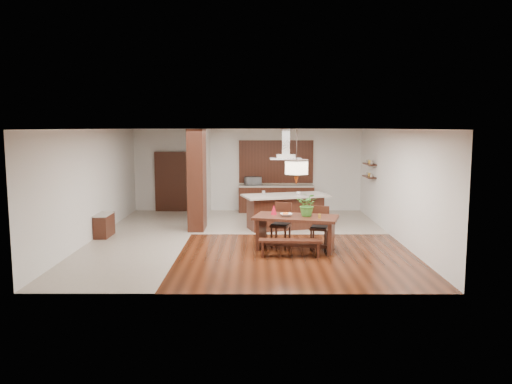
{
  "coord_description": "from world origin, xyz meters",
  "views": [
    {
      "loc": [
        0.31,
        -13.05,
        2.93
      ],
      "look_at": [
        0.3,
        0.0,
        1.25
      ],
      "focal_mm": 35.0,
      "sensor_mm": 36.0,
      "label": 1
    }
  ],
  "objects_px": {
    "dining_table": "(296,225)",
    "dining_chair_left": "(281,223)",
    "dining_chair_right": "(319,226)",
    "kitchen_island": "(285,211)",
    "foliage_plant": "(308,205)",
    "island_cup": "(299,193)",
    "fruit_bowl": "(286,215)",
    "dining_bench": "(290,248)",
    "hallway_console": "(104,225)",
    "pendant_lantern": "(296,157)",
    "range_hood": "(286,144)",
    "microwave": "(253,181)"
  },
  "relations": [
    {
      "from": "dining_table",
      "to": "range_hood",
      "type": "distance_m",
      "value": 3.16
    },
    {
      "from": "dining_table",
      "to": "dining_chair_right",
      "type": "distance_m",
      "value": 0.79
    },
    {
      "from": "dining_table",
      "to": "dining_chair_left",
      "type": "distance_m",
      "value": 0.79
    },
    {
      "from": "dining_chair_right",
      "to": "microwave",
      "type": "xyz_separation_m",
      "value": [
        -1.71,
        4.95,
        0.61
      ]
    },
    {
      "from": "hallway_console",
      "to": "pendant_lantern",
      "type": "distance_m",
      "value": 5.61
    },
    {
      "from": "hallway_console",
      "to": "kitchen_island",
      "type": "xyz_separation_m",
      "value": [
        4.96,
        1.11,
        0.2
      ]
    },
    {
      "from": "fruit_bowl",
      "to": "microwave",
      "type": "xyz_separation_m",
      "value": [
        -0.84,
        5.44,
        0.24
      ]
    },
    {
      "from": "dining_bench",
      "to": "kitchen_island",
      "type": "relative_size",
      "value": 0.54
    },
    {
      "from": "dining_bench",
      "to": "island_cup",
      "type": "relative_size",
      "value": 12.36
    },
    {
      "from": "range_hood",
      "to": "island_cup",
      "type": "bearing_deg",
      "value": -12.02
    },
    {
      "from": "fruit_bowl",
      "to": "range_hood",
      "type": "bearing_deg",
      "value": 87.18
    },
    {
      "from": "hallway_console",
      "to": "dining_bench",
      "type": "distance_m",
      "value": 5.33
    },
    {
      "from": "dining_chair_right",
      "to": "fruit_bowl",
      "type": "distance_m",
      "value": 1.06
    },
    {
      "from": "dining_table",
      "to": "dining_bench",
      "type": "relative_size",
      "value": 1.51
    },
    {
      "from": "fruit_bowl",
      "to": "island_cup",
      "type": "bearing_deg",
      "value": 78.57
    },
    {
      "from": "range_hood",
      "to": "dining_table",
      "type": "bearing_deg",
      "value": -87.56
    },
    {
      "from": "dining_bench",
      "to": "fruit_bowl",
      "type": "xyz_separation_m",
      "value": [
        -0.06,
        0.67,
        0.66
      ]
    },
    {
      "from": "hallway_console",
      "to": "fruit_bowl",
      "type": "relative_size",
      "value": 3.11
    },
    {
      "from": "microwave",
      "to": "island_cup",
      "type": "bearing_deg",
      "value": -89.45
    },
    {
      "from": "dining_bench",
      "to": "island_cup",
      "type": "distance_m",
      "value": 3.3
    },
    {
      "from": "dining_table",
      "to": "kitchen_island",
      "type": "relative_size",
      "value": 0.82
    },
    {
      "from": "pendant_lantern",
      "to": "dining_chair_right",
      "type": "bearing_deg",
      "value": 36.24
    },
    {
      "from": "dining_table",
      "to": "range_hood",
      "type": "height_order",
      "value": "range_hood"
    },
    {
      "from": "dining_bench",
      "to": "dining_chair_left",
      "type": "bearing_deg",
      "value": 96.09
    },
    {
      "from": "hallway_console",
      "to": "dining_bench",
      "type": "bearing_deg",
      "value": -23.42
    },
    {
      "from": "dining_table",
      "to": "fruit_bowl",
      "type": "xyz_separation_m",
      "value": [
        -0.24,
        -0.02,
        0.25
      ]
    },
    {
      "from": "dining_bench",
      "to": "hallway_console",
      "type": "bearing_deg",
      "value": 156.58
    },
    {
      "from": "pendant_lantern",
      "to": "foliage_plant",
      "type": "bearing_deg",
      "value": -3.88
    },
    {
      "from": "microwave",
      "to": "pendant_lantern",
      "type": "bearing_deg",
      "value": -102.75
    },
    {
      "from": "island_cup",
      "to": "kitchen_island",
      "type": "bearing_deg",
      "value": 168.59
    },
    {
      "from": "dining_chair_left",
      "to": "dining_chair_right",
      "type": "distance_m",
      "value": 0.99
    },
    {
      "from": "dining_table",
      "to": "foliage_plant",
      "type": "distance_m",
      "value": 0.57
    },
    {
      "from": "pendant_lantern",
      "to": "kitchen_island",
      "type": "relative_size",
      "value": 0.5
    },
    {
      "from": "dining_chair_left",
      "to": "dining_chair_right",
      "type": "height_order",
      "value": "dining_chair_left"
    },
    {
      "from": "hallway_console",
      "to": "fruit_bowl",
      "type": "bearing_deg",
      "value": -16.72
    },
    {
      "from": "dining_chair_right",
      "to": "kitchen_island",
      "type": "distance_m",
      "value": 2.21
    },
    {
      "from": "fruit_bowl",
      "to": "dining_bench",
      "type": "bearing_deg",
      "value": -85.13
    },
    {
      "from": "foliage_plant",
      "to": "island_cup",
      "type": "xyz_separation_m",
      "value": [
        -0.01,
        2.49,
        -0.05
      ]
    },
    {
      "from": "dining_table",
      "to": "dining_chair_left",
      "type": "bearing_deg",
      "value": 114.82
    },
    {
      "from": "kitchen_island",
      "to": "island_cup",
      "type": "bearing_deg",
      "value": -28.05
    },
    {
      "from": "dining_chair_left",
      "to": "pendant_lantern",
      "type": "height_order",
      "value": "pendant_lantern"
    },
    {
      "from": "fruit_bowl",
      "to": "kitchen_island",
      "type": "height_order",
      "value": "kitchen_island"
    },
    {
      "from": "microwave",
      "to": "dining_table",
      "type": "bearing_deg",
      "value": -102.75
    },
    {
      "from": "pendant_lantern",
      "to": "fruit_bowl",
      "type": "relative_size",
      "value": 4.63
    },
    {
      "from": "dining_table",
      "to": "range_hood",
      "type": "relative_size",
      "value": 2.4
    },
    {
      "from": "island_cup",
      "to": "hallway_console",
      "type": "bearing_deg",
      "value": -169.0
    },
    {
      "from": "dining_chair_left",
      "to": "foliage_plant",
      "type": "distance_m",
      "value": 1.12
    },
    {
      "from": "dining_chair_right",
      "to": "island_cup",
      "type": "xyz_separation_m",
      "value": [
        -0.36,
        2.01,
        0.57
      ]
    },
    {
      "from": "foliage_plant",
      "to": "island_cup",
      "type": "bearing_deg",
      "value": 90.28
    },
    {
      "from": "hallway_console",
      "to": "foliage_plant",
      "type": "relative_size",
      "value": 1.56
    }
  ]
}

